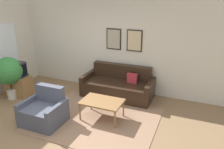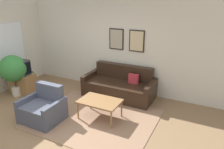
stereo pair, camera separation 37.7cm
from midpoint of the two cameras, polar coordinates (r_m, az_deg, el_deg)
name	(u,v)px [view 2 (the right image)]	position (r m, az deg, el deg)	size (l,w,h in m)	color
ground_plane	(56,127)	(5.05, -12.38, -13.33)	(16.00, 16.00, 0.00)	#846647
area_rug	(95,118)	(5.25, -2.48, -11.39)	(2.77, 2.23, 0.01)	#937056
wall_back	(109,45)	(6.54, 0.88, 7.79)	(8.00, 0.09, 2.70)	beige
couch	(120,86)	(6.23, 3.76, -3.11)	(1.98, 0.90, 0.85)	black
coffee_table	(100,102)	(5.07, -1.07, -7.25)	(0.95, 0.62, 0.46)	olive
tv_stand	(23,83)	(6.90, -20.83, -2.14)	(0.73, 0.43, 0.58)	olive
tv	(20,67)	(6.73, -21.34, 1.83)	(0.56, 0.28, 0.43)	#2D2D33
armchair	(43,109)	(5.26, -15.56, -8.74)	(0.89, 0.76, 0.81)	#474C5B
potted_plant_tall	(13,69)	(6.61, -22.99, 1.20)	(0.75, 0.75, 1.19)	beige
potted_plant_by_window	(29,78)	(7.02, -19.43, -0.93)	(0.39, 0.39, 0.62)	beige
potted_plant_small	(20,75)	(7.11, -21.45, -0.09)	(0.46, 0.46, 0.74)	#935638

